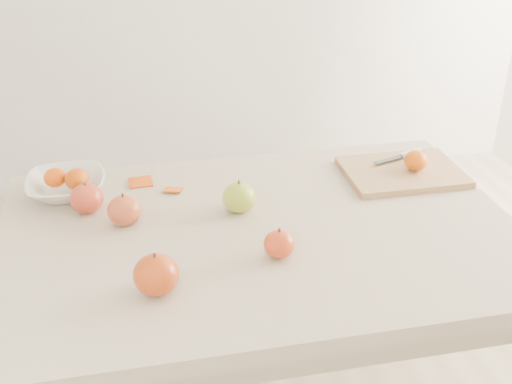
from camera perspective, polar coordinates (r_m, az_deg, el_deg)
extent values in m
cube|color=beige|center=(1.50, 0.40, -3.91)|extent=(1.20, 0.80, 0.04)
cylinder|color=#BCAA8E|center=(1.99, -17.50, -9.56)|extent=(0.06, 0.06, 0.71)
cylinder|color=#BCAA8E|center=(2.13, 12.75, -6.03)|extent=(0.06, 0.06, 0.71)
cube|color=tan|center=(1.77, 12.87, 1.74)|extent=(0.31, 0.23, 0.02)
ellipsoid|color=#DD6107|center=(1.76, 14.01, 2.74)|extent=(0.06, 0.06, 0.05)
imported|color=white|center=(1.69, -16.52, 0.54)|extent=(0.20, 0.20, 0.05)
ellipsoid|color=#E24908|center=(1.70, -17.44, 1.24)|extent=(0.06, 0.06, 0.05)
ellipsoid|color=#C95307|center=(1.67, -15.63, 1.11)|extent=(0.06, 0.06, 0.05)
cube|color=#C6460E|center=(1.71, -10.20, 0.74)|extent=(0.06, 0.05, 0.01)
cube|color=#E1590F|center=(1.66, -7.39, 0.13)|extent=(0.05, 0.05, 0.01)
cube|color=silver|center=(1.85, 13.70, 3.35)|extent=(0.08, 0.04, 0.01)
cube|color=#33363A|center=(1.80, 11.74, 2.81)|extent=(0.10, 0.04, 0.00)
ellipsoid|color=olive|center=(1.54, -1.52, -0.48)|extent=(0.08, 0.08, 0.07)
ellipsoid|color=#A2201A|center=(1.38, 2.07, -4.62)|extent=(0.07, 0.07, 0.06)
ellipsoid|color=maroon|center=(1.28, -8.87, -7.27)|extent=(0.09, 0.09, 0.08)
ellipsoid|color=maroon|center=(1.59, -14.81, -0.56)|extent=(0.08, 0.08, 0.07)
ellipsoid|color=maroon|center=(1.52, -11.64, -1.60)|extent=(0.08, 0.08, 0.07)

